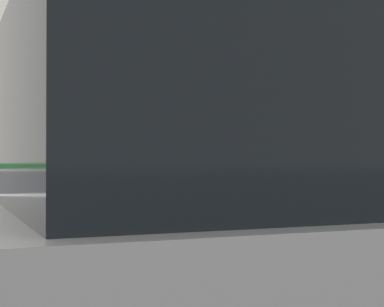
{
  "coord_description": "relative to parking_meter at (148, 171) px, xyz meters",
  "views": [
    {
      "loc": [
        -1.14,
        -3.09,
        1.27
      ],
      "look_at": [
        0.34,
        0.34,
        1.32
      ],
      "focal_mm": 56.06,
      "sensor_mm": 36.0,
      "label": 1
    }
  ],
  "objects": [
    {
      "name": "parked_sedan_silver",
      "position": [
        0.03,
        -1.43,
        -0.34
      ],
      "size": [
        4.62,
        1.87,
        1.76
      ],
      "rotation": [
        0.0,
        0.0,
        -1.58
      ],
      "color": "#B7BABF",
      "rests_on": "ground"
    },
    {
      "name": "parking_meter",
      "position": [
        0.0,
        0.0,
        0.0
      ],
      "size": [
        0.18,
        0.19,
        1.48
      ],
      "rotation": [
        0.0,
        0.0,
        3.19
      ],
      "color": "slate",
      "rests_on": "sidewalk_curb"
    },
    {
      "name": "background_railing",
      "position": [
        -0.03,
        2.7,
        -0.27
      ],
      "size": [
        24.06,
        0.06,
        1.14
      ],
      "color": "#2D7A38",
      "rests_on": "sidewalk_curb"
    },
    {
      "name": "pedestrian_at_meter",
      "position": [
        0.63,
        0.09,
        -0.09
      ],
      "size": [
        0.63,
        0.57,
        1.73
      ],
      "rotation": [
        0.0,
        0.0,
        -3.05
      ],
      "color": "brown",
      "rests_on": "sidewalk_curb"
    }
  ]
}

